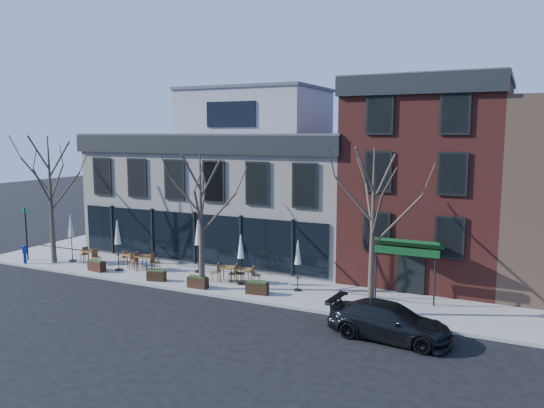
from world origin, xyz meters
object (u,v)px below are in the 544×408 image
at_px(parked_sedan, 389,321).
at_px(cafe_set_0, 90,255).
at_px(umbrella_0, 71,228).
at_px(call_box, 25,254).

bearing_deg(parked_sedan, cafe_set_0, 84.13).
height_order(cafe_set_0, umbrella_0, umbrella_0).
relative_size(cafe_set_0, umbrella_0, 0.63).
distance_m(call_box, umbrella_0, 3.17).
height_order(call_box, cafe_set_0, call_box).
bearing_deg(cafe_set_0, call_box, -153.05).
xyz_separation_m(parked_sedan, call_box, (-23.27, 1.87, 0.06)).
bearing_deg(call_box, umbrella_0, 38.77).
xyz_separation_m(cafe_set_0, umbrella_0, (-1.42, -0.08, 1.62)).
height_order(parked_sedan, call_box, parked_sedan).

